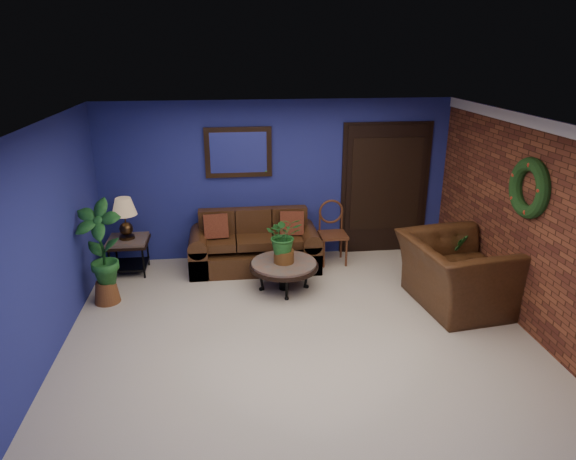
{
  "coord_description": "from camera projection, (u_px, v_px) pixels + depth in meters",
  "views": [
    {
      "loc": [
        -0.78,
        -5.32,
        3.27
      ],
      "look_at": [
        -0.07,
        0.55,
        1.12
      ],
      "focal_mm": 32.0,
      "sensor_mm": 36.0,
      "label": 1
    }
  ],
  "objects": [
    {
      "name": "floor",
      "position": [
        299.0,
        333.0,
        6.17
      ],
      "size": [
        5.5,
        5.5,
        0.0
      ],
      "primitive_type": "plane",
      "color": "beige",
      "rests_on": "ground"
    },
    {
      "name": "wall_back",
      "position": [
        277.0,
        181.0,
        8.08
      ],
      "size": [
        5.5,
        0.04,
        2.5
      ],
      "primitive_type": "cube",
      "color": "navy",
      "rests_on": "ground"
    },
    {
      "name": "wall_left",
      "position": [
        43.0,
        247.0,
        5.43
      ],
      "size": [
        0.04,
        5.0,
        2.5
      ],
      "primitive_type": "cube",
      "color": "navy",
      "rests_on": "ground"
    },
    {
      "name": "wall_right_brick",
      "position": [
        530.0,
        226.0,
        6.06
      ],
      "size": [
        0.04,
        5.0,
        2.5
      ],
      "primitive_type": "cube",
      "color": "brown",
      "rests_on": "ground"
    },
    {
      "name": "ceiling",
      "position": [
        301.0,
        123.0,
        5.32
      ],
      "size": [
        5.5,
        5.0,
        0.02
      ],
      "primitive_type": "cube",
      "color": "silver",
      "rests_on": "wall_back"
    },
    {
      "name": "crown_molding",
      "position": [
        545.0,
        125.0,
        5.65
      ],
      "size": [
        0.03,
        5.0,
        0.14
      ],
      "primitive_type": "cube",
      "color": "white",
      "rests_on": "wall_right_brick"
    },
    {
      "name": "wall_mirror",
      "position": [
        238.0,
        152.0,
        7.81
      ],
      "size": [
        1.02,
        0.06,
        0.77
      ],
      "primitive_type": "cube",
      "color": "#3C2814",
      "rests_on": "wall_back"
    },
    {
      "name": "closet_door",
      "position": [
        385.0,
        190.0,
        8.32
      ],
      "size": [
        1.44,
        0.06,
        2.18
      ],
      "primitive_type": "cube",
      "color": "black",
      "rests_on": "wall_back"
    },
    {
      "name": "wreath",
      "position": [
        529.0,
        188.0,
        5.94
      ],
      "size": [
        0.16,
        0.72,
        0.72
      ],
      "primitive_type": "torus",
      "rotation": [
        0.0,
        1.57,
        0.0
      ],
      "color": "black",
      "rests_on": "wall_right_brick"
    },
    {
      "name": "sofa",
      "position": [
        254.0,
        248.0,
        7.96
      ],
      "size": [
        1.97,
        0.85,
        0.89
      ],
      "color": "#412312",
      "rests_on": "ground"
    },
    {
      "name": "coffee_table",
      "position": [
        284.0,
        266.0,
        7.16
      ],
      "size": [
        0.96,
        0.96,
        0.41
      ],
      "rotation": [
        0.0,
        0.0,
        0.01
      ],
      "color": "#544E49",
      "rests_on": "ground"
    },
    {
      "name": "end_table",
      "position": [
        128.0,
        247.0,
        7.68
      ],
      "size": [
        0.6,
        0.6,
        0.55
      ],
      "color": "#544E49",
      "rests_on": "ground"
    },
    {
      "name": "table_lamp",
      "position": [
        124.0,
        214.0,
        7.5
      ],
      "size": [
        0.36,
        0.36,
        0.6
      ],
      "color": "#3C2814",
      "rests_on": "end_table"
    },
    {
      "name": "side_chair",
      "position": [
        332.0,
        228.0,
        8.05
      ],
      "size": [
        0.43,
        0.43,
        0.98
      ],
      "rotation": [
        0.0,
        0.0,
        0.02
      ],
      "color": "#5B301A",
      "rests_on": "ground"
    },
    {
      "name": "armchair",
      "position": [
        457.0,
        273.0,
        6.71
      ],
      "size": [
        1.38,
        1.53,
        0.91
      ],
      "primitive_type": "imported",
      "rotation": [
        0.0,
        0.0,
        1.69
      ],
      "color": "#412312",
      "rests_on": "ground"
    },
    {
      "name": "coffee_plant",
      "position": [
        284.0,
        237.0,
        7.02
      ],
      "size": [
        0.5,
        0.43,
        0.68
      ],
      "color": "brown",
      "rests_on": "coffee_table"
    },
    {
      "name": "floor_plant",
      "position": [
        454.0,
        260.0,
        7.23
      ],
      "size": [
        0.38,
        0.31,
        0.8
      ],
      "color": "brown",
      "rests_on": "ground"
    },
    {
      "name": "tall_plant",
      "position": [
        101.0,
        249.0,
        6.66
      ],
      "size": [
        0.71,
        0.57,
        1.41
      ],
      "color": "brown",
      "rests_on": "ground"
    }
  ]
}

